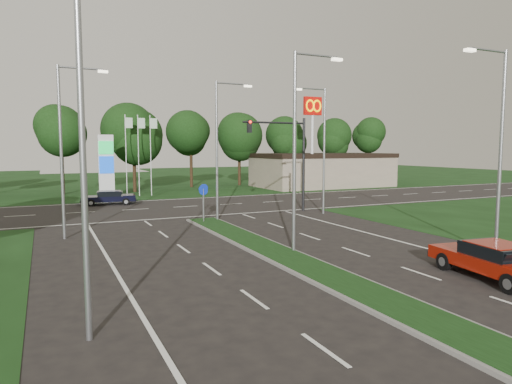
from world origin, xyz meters
name	(u,v)px	position (x,y,z in m)	size (l,w,h in m)	color
ground	(363,294)	(0.00, 0.00, 0.00)	(160.00, 160.00, 0.00)	black
verge_far	(117,182)	(0.00, 55.00, 0.00)	(160.00, 50.00, 0.02)	black
cross_road	(174,207)	(0.00, 24.00, 0.00)	(160.00, 12.00, 0.02)	black
median_kerb	(301,264)	(0.00, 4.00, 0.06)	(2.00, 26.00, 0.12)	slate
commercial_building	(322,170)	(22.00, 36.00, 2.00)	(16.00, 9.00, 4.00)	gray
streetlight_median_near	(298,141)	(1.00, 6.00, 5.08)	(2.53, 0.22, 9.00)	gray
streetlight_median_far	(220,143)	(1.00, 16.00, 5.08)	(2.53, 0.22, 9.00)	gray
streetlight_left_near	(91,136)	(-8.30, 0.00, 5.08)	(2.53, 0.22, 9.00)	gray
streetlight_left_far	(65,142)	(-8.30, 14.00, 5.08)	(2.53, 0.22, 9.00)	gray
streetlight_right_far	(322,144)	(8.80, 16.00, 5.08)	(2.53, 0.22, 9.00)	gray
streetlight_right_near	(498,141)	(8.80, 2.00, 5.08)	(2.53, 0.22, 9.00)	gray
traffic_signal	(289,150)	(7.19, 18.00, 4.65)	(5.10, 0.42, 7.00)	black
median_signs	(203,195)	(0.00, 16.40, 1.71)	(1.16, 1.76, 2.38)	gray
gas_pylon	(109,165)	(-3.79, 33.05, 3.20)	(5.80, 1.26, 8.00)	silver
mcdonalds_sign	(313,119)	(18.00, 31.97, 7.99)	(2.20, 0.47, 10.40)	silver
treeline_far	(136,129)	(0.10, 39.93, 6.83)	(6.00, 6.00, 9.90)	black
red_sedan	(495,260)	(5.43, -0.68, 0.72)	(2.62, 5.08, 1.34)	#991608
navy_sedan	(109,197)	(-4.48, 28.00, 0.64)	(4.50, 2.28, 1.19)	black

